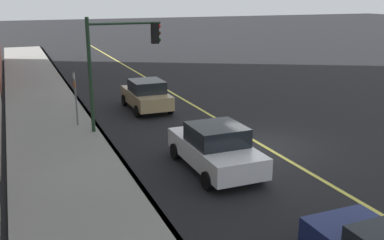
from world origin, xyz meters
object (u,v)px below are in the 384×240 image
object	(u,v)px
car_white	(215,148)
traffic_light_mast	(119,55)
street_sign_post	(76,95)
car_tan	(146,95)

from	to	relation	value
car_white	traffic_light_mast	xyz separation A→B (m)	(5.67, 1.95, 2.66)
car_white	traffic_light_mast	distance (m)	6.56
traffic_light_mast	street_sign_post	xyz separation A→B (m)	(1.30, 1.78, -1.92)
car_white	street_sign_post	xyz separation A→B (m)	(6.97, 3.73, 0.74)
street_sign_post	car_tan	bearing A→B (deg)	-62.40
traffic_light_mast	street_sign_post	bearing A→B (deg)	53.97
car_white	street_sign_post	distance (m)	7.94
car_tan	street_sign_post	size ratio (longest dim) A/B	1.53
car_white	street_sign_post	world-z (taller)	street_sign_post
traffic_light_mast	street_sign_post	distance (m)	2.92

